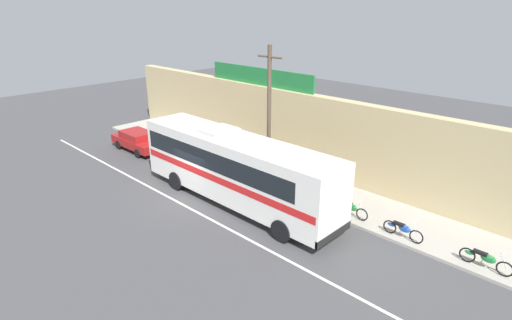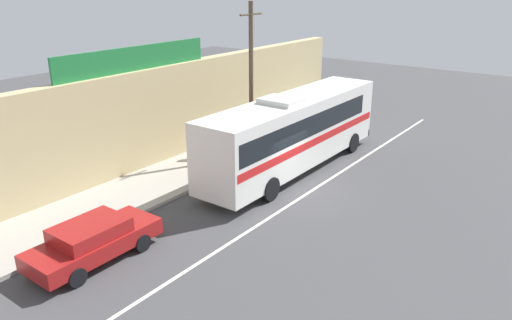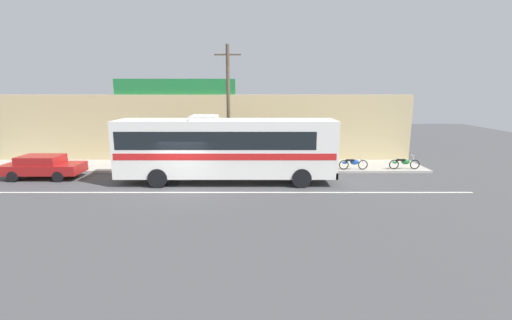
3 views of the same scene
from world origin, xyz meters
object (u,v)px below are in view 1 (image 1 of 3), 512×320
object	(u,v)px
parked_car	(138,140)
motorcycle_green	(402,229)
pedestrian_near_shop	(270,155)
motorcycle_purple	(350,208)
utility_pole	(269,117)
intercity_bus	(235,166)
motorcycle_blue	(485,259)

from	to	relation	value
parked_car	motorcycle_green	size ratio (longest dim) A/B	2.42
pedestrian_near_shop	motorcycle_purple	bearing A→B (deg)	-13.95
utility_pole	motorcycle_green	bearing A→B (deg)	0.10
motorcycle_purple	pedestrian_near_shop	bearing A→B (deg)	166.05
motorcycle_purple	intercity_bus	bearing A→B (deg)	-152.92
motorcycle_purple	pedestrian_near_shop	xyz separation A→B (m)	(-6.77, 1.68, 0.55)
parked_car	pedestrian_near_shop	bearing A→B (deg)	20.78
motorcycle_purple	motorcycle_blue	distance (m)	5.99
utility_pole	motorcycle_blue	bearing A→B (deg)	0.58
motorcycle_blue	utility_pole	bearing A→B (deg)	-179.42
utility_pole	motorcycle_blue	size ratio (longest dim) A/B	3.93
motorcycle_purple	parked_car	bearing A→B (deg)	-173.47
utility_pole	motorcycle_purple	world-z (taller)	utility_pole
motorcycle_purple	motorcycle_green	bearing A→B (deg)	-2.98
parked_car	motorcycle_green	bearing A→B (deg)	5.18
motorcycle_green	motorcycle_purple	xyz separation A→B (m)	(-2.69, 0.14, 0.00)
motorcycle_blue	pedestrian_near_shop	bearing A→B (deg)	172.31
motorcycle_purple	motorcycle_blue	world-z (taller)	same
utility_pole	parked_car	bearing A→B (deg)	-171.18
intercity_bus	motorcycle_blue	distance (m)	11.61
intercity_bus	utility_pole	bearing A→B (deg)	89.29
utility_pole	motorcycle_green	world-z (taller)	utility_pole
pedestrian_near_shop	utility_pole	bearing A→B (deg)	-49.33
intercity_bus	motorcycle_green	bearing A→B (deg)	17.73
motorcycle_green	pedestrian_near_shop	size ratio (longest dim) A/B	1.10
motorcycle_purple	motorcycle_blue	size ratio (longest dim) A/B	0.94
parked_car	pedestrian_near_shop	distance (m)	9.93
parked_car	motorcycle_green	xyz separation A→B (m)	(18.74, 1.70, -0.17)
intercity_bus	pedestrian_near_shop	bearing A→B (deg)	109.55
motorcycle_blue	pedestrian_near_shop	size ratio (longest dim) A/B	1.17
utility_pole	motorcycle_purple	bearing A→B (deg)	1.69
parked_car	utility_pole	distance (m)	11.49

